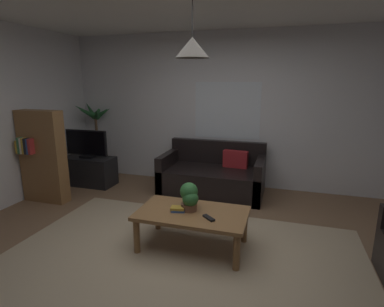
{
  "coord_description": "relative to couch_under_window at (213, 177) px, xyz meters",
  "views": [
    {
      "loc": [
        0.94,
        -2.76,
        1.82
      ],
      "look_at": [
        0.0,
        0.3,
        1.05
      ],
      "focal_mm": 28.48,
      "sensor_mm": 36.0,
      "label": 1
    }
  ],
  "objects": [
    {
      "name": "tv",
      "position": [
        -2.21,
        -0.26,
        0.48
      ],
      "size": [
        0.78,
        0.16,
        0.49
      ],
      "color": "black",
      "rests_on": "tv_stand"
    },
    {
      "name": "tv_stand",
      "position": [
        -2.21,
        -0.24,
        -0.02
      ],
      "size": [
        0.9,
        0.44,
        0.5
      ],
      "primitive_type": "cube",
      "color": "black",
      "rests_on": "ground"
    },
    {
      "name": "book_on_table_1",
      "position": [
        0.02,
        -1.77,
        0.19
      ],
      "size": [
        0.16,
        0.12,
        0.03
      ],
      "primitive_type": "cube",
      "rotation": [
        0.0,
        0.0,
        0.17
      ],
      "color": "gold",
      "rests_on": "coffee_table"
    },
    {
      "name": "floor",
      "position": [
        0.14,
        -1.92,
        -0.28
      ],
      "size": [
        5.78,
        4.86,
        0.02
      ],
      "primitive_type": "cube",
      "color": "brown",
      "rests_on": "ground"
    },
    {
      "name": "pendant_lamp",
      "position": [
        0.17,
        -1.73,
        1.86
      ],
      "size": [
        0.34,
        0.34,
        0.6
      ],
      "color": "black"
    },
    {
      "name": "bookshelf_corner",
      "position": [
        -2.39,
        -1.09,
        0.44
      ],
      "size": [
        0.7,
        0.31,
        1.4
      ],
      "color": "olive",
      "rests_on": "ground"
    },
    {
      "name": "couch_under_window",
      "position": [
        0.0,
        0.0,
        0.0
      ],
      "size": [
        1.64,
        0.9,
        0.82
      ],
      "color": "black",
      "rests_on": "ground"
    },
    {
      "name": "rug",
      "position": [
        0.14,
        -2.12,
        -0.27
      ],
      "size": [
        3.76,
        2.67,
        0.01
      ],
      "primitive_type": "cube",
      "color": "tan",
      "rests_on": "ground"
    },
    {
      "name": "coffee_table",
      "position": [
        0.17,
        -1.73,
        0.09
      ],
      "size": [
        1.2,
        0.69,
        0.42
      ],
      "color": "olive",
      "rests_on": "ground"
    },
    {
      "name": "window_pane",
      "position": [
        0.11,
        0.51,
        1.05
      ],
      "size": [
        1.13,
        0.01,
        0.96
      ],
      "primitive_type": "cube",
      "color": "white"
    },
    {
      "name": "potted_plant_on_table",
      "position": [
        0.13,
        -1.7,
        0.31
      ],
      "size": [
        0.22,
        0.23,
        0.31
      ],
      "color": "brown",
      "rests_on": "coffee_table"
    },
    {
      "name": "book_on_table_0",
      "position": [
        0.02,
        -1.76,
        0.16
      ],
      "size": [
        0.17,
        0.15,
        0.02
      ],
      "primitive_type": "cube",
      "rotation": [
        0.0,
        0.0,
        0.27
      ],
      "color": "#2D4C8C",
      "rests_on": "coffee_table"
    },
    {
      "name": "remote_on_table_0",
      "position": [
        0.39,
        -1.85,
        0.16
      ],
      "size": [
        0.15,
        0.14,
        0.02
      ],
      "primitive_type": "cube",
      "rotation": [
        0.0,
        0.0,
        3.99
      ],
      "color": "black",
      "rests_on": "coffee_table"
    },
    {
      "name": "wall_back",
      "position": [
        0.14,
        0.54,
        1.04
      ],
      "size": [
        5.9,
        0.06,
        2.63
      ],
      "primitive_type": "cube",
      "color": "silver",
      "rests_on": "ground"
    },
    {
      "name": "potted_palm_corner",
      "position": [
        -2.38,
        0.31,
        0.42
      ],
      "size": [
        0.73,
        0.9,
        1.45
      ],
      "color": "brown",
      "rests_on": "ground"
    }
  ]
}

